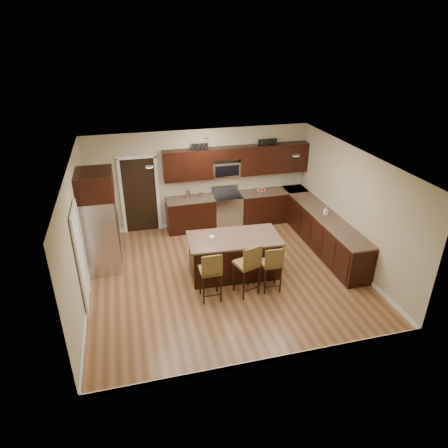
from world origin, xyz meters
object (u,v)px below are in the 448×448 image
object	(u,v)px
range	(227,210)
island	(234,257)
stool_right	(272,264)
refrigerator	(100,221)
stool_mid	(249,264)
stool_left	(211,271)

from	to	relation	value
range	island	xyz separation A→B (m)	(-0.48, -2.42, -0.04)
range	stool_right	size ratio (longest dim) A/B	1.04
stool_right	refrigerator	world-z (taller)	refrigerator
island	stool_mid	bearing A→B (deg)	-82.21
island	stool_left	world-z (taller)	stool_left
stool_right	refrigerator	bearing A→B (deg)	154.19
stool_mid	refrigerator	world-z (taller)	refrigerator
stool_mid	stool_right	bearing A→B (deg)	-16.53
range	stool_left	bearing A→B (deg)	-110.12
stool_right	refrigerator	distance (m)	3.90
refrigerator	range	bearing A→B (deg)	23.74
stool_mid	stool_right	size ratio (longest dim) A/B	1.11
range	island	distance (m)	2.47
range	stool_right	bearing A→B (deg)	-88.16
island	refrigerator	world-z (taller)	refrigerator
stool_left	refrigerator	distance (m)	2.82
refrigerator	stool_mid	bearing A→B (deg)	-32.15
range	stool_left	world-z (taller)	stool_left
stool_mid	refrigerator	distance (m)	3.45
stool_left	refrigerator	xyz separation A→B (m)	(-2.10, 1.82, 0.51)
island	stool_right	xyz separation A→B (m)	(0.58, -0.84, 0.23)
island	stool_right	size ratio (longest dim) A/B	1.95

